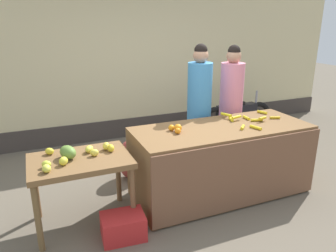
# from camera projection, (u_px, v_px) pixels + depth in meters

# --- Properties ---
(ground_plane) EXTENTS (24.00, 24.00, 0.00)m
(ground_plane) POSITION_uv_depth(u_px,v_px,m) (193.00, 198.00, 4.14)
(ground_plane) COLOR #665B4C
(market_wall_back) EXTENTS (9.01, 0.23, 2.84)m
(market_wall_back) POSITION_uv_depth(u_px,v_px,m) (130.00, 63.00, 6.01)
(market_wall_back) COLOR beige
(market_wall_back) RESTS_ON ground
(fruit_stall_counter) EXTENTS (2.22, 0.92, 0.90)m
(fruit_stall_counter) POSITION_uv_depth(u_px,v_px,m) (221.00, 161.00, 4.13)
(fruit_stall_counter) COLOR brown
(fruit_stall_counter) RESTS_ON ground
(side_table_wooden) EXTENTS (1.04, 0.71, 0.78)m
(side_table_wooden) POSITION_uv_depth(u_px,v_px,m) (81.00, 167.00, 3.43)
(side_table_wooden) COLOR brown
(side_table_wooden) RESTS_ON ground
(banana_bunch_pile) EXTENTS (0.76, 0.68, 0.07)m
(banana_bunch_pile) POSITION_uv_depth(u_px,v_px,m) (249.00, 119.00, 4.22)
(banana_bunch_pile) COLOR gold
(banana_bunch_pile) RESTS_ON fruit_stall_counter
(orange_pile) EXTENTS (0.14, 0.20, 0.09)m
(orange_pile) POSITION_uv_depth(u_px,v_px,m) (176.00, 128.00, 3.81)
(orange_pile) COLOR orange
(orange_pile) RESTS_ON fruit_stall_counter
(mango_papaya_pile) EXTENTS (0.77, 0.55, 0.14)m
(mango_papaya_pile) POSITION_uv_depth(u_px,v_px,m) (73.00, 154.00, 3.39)
(mango_papaya_pile) COLOR yellow
(mango_papaya_pile) RESTS_ON side_table_wooden
(vendor_woman_blue_shirt) EXTENTS (0.34, 0.34, 1.85)m
(vendor_woman_blue_shirt) POSITION_uv_depth(u_px,v_px,m) (199.00, 110.00, 4.61)
(vendor_woman_blue_shirt) COLOR #33333D
(vendor_woman_blue_shirt) RESTS_ON ground
(vendor_woman_pink_shirt) EXTENTS (0.34, 0.34, 1.82)m
(vendor_woman_pink_shirt) POSITION_uv_depth(u_px,v_px,m) (231.00, 107.00, 4.83)
(vendor_woman_pink_shirt) COLOR #33333D
(vendor_woman_pink_shirt) RESTS_ON ground
(parked_motorcycle) EXTENTS (1.60, 0.18, 0.88)m
(parked_motorcycle) POSITION_uv_depth(u_px,v_px,m) (236.00, 117.00, 6.13)
(parked_motorcycle) COLOR black
(parked_motorcycle) RESTS_ON ground
(produce_crate) EXTENTS (0.47, 0.36, 0.26)m
(produce_crate) POSITION_uv_depth(u_px,v_px,m) (123.00, 226.00, 3.36)
(produce_crate) COLOR red
(produce_crate) RESTS_ON ground
(produce_sack) EXTENTS (0.45, 0.47, 0.57)m
(produce_sack) POSITION_uv_depth(u_px,v_px,m) (130.00, 160.00, 4.56)
(produce_sack) COLOR maroon
(produce_sack) RESTS_ON ground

